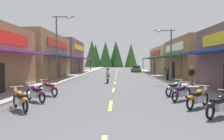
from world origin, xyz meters
The scene contains 23 objects.
ground centered at (0.00, 34.90, -0.05)m, with size 10.76×99.81×0.10m, color #4C4C4F.
sidewalk_left centered at (-6.44, 34.90, 0.06)m, with size 2.11×99.81×0.12m, color #9E9991.
sidewalk_right centered at (6.44, 34.90, 0.06)m, with size 2.11×99.81×0.12m, color #9E9991.
centerline_dashes centered at (0.00, 39.12, 0.01)m, with size 0.16×78.07×0.01m.
storefront_left_middle centered at (-10.70, 23.85, 2.89)m, with size 8.28×12.16×5.78m.
storefront_left_far centered at (-11.79, 37.41, 3.21)m, with size 10.45×11.86×6.42m.
storefront_right_middle centered at (11.12, 23.73, 2.58)m, with size 9.13×11.33×5.16m.
storefront_right_far centered at (11.44, 37.25, 2.49)m, with size 9.76×13.71×4.98m.
streetlamp_left centered at (-5.46, 17.43, 4.35)m, with size 2.19×0.30×6.75m.
streetlamp_right centered at (5.42, 18.38, 3.67)m, with size 2.19×0.30×5.52m.
motorcycle_parked_right_0 centered at (4.43, 5.48, 0.49)m, with size 1.70×1.46×1.04m.
motorcycle_parked_right_1 centered at (4.20, 7.07, 0.49)m, with size 1.63×1.53×1.04m.
motorcycle_parked_right_2 centered at (3.98, 8.91, 0.49)m, with size 1.57×1.59×1.04m.
motorcycle_parked_right_3 centered at (4.07, 10.62, 0.49)m, with size 1.59×1.58×1.04m.
motorcycle_parked_left_0 centered at (-4.08, 6.34, 0.49)m, with size 1.50×1.66×1.04m.
motorcycle_parked_left_1 centered at (-4.21, 8.35, 0.49)m, with size 1.69×1.47×1.04m.
motorcycle_parked_left_2 centered at (-4.19, 10.33, 0.49)m, with size 1.73×1.42×1.04m.
rider_cruising_lead centered at (-0.73, 18.57, 0.66)m, with size 0.60×2.14×1.57m.
pedestrian_by_shop centered at (7.02, 15.91, 1.03)m, with size 0.57×0.28×1.77m.
pedestrian_waiting centered at (5.98, 20.60, 0.90)m, with size 0.45×0.43×1.56m.
pedestrian_strolling centered at (6.88, 24.72, 1.03)m, with size 0.56×0.33×1.76m.
parked_car_curbside centered at (4.18, 41.59, 0.69)m, with size 2.15×4.34×1.40m.
treeline_backdrop centered at (-3.70, 84.12, 5.23)m, with size 22.49×10.41×11.50m.
Camera 1 is at (0.40, -2.74, 2.19)m, focal length 32.69 mm.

